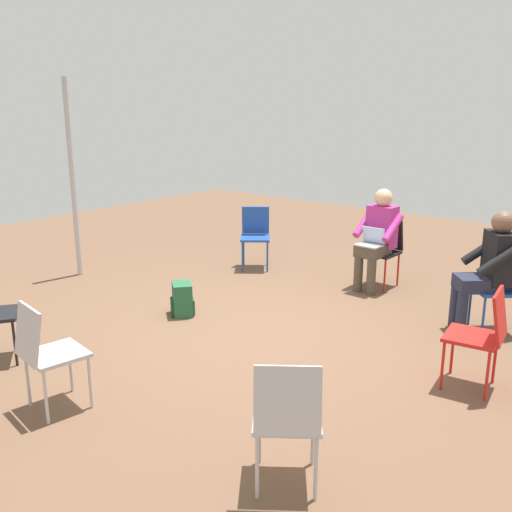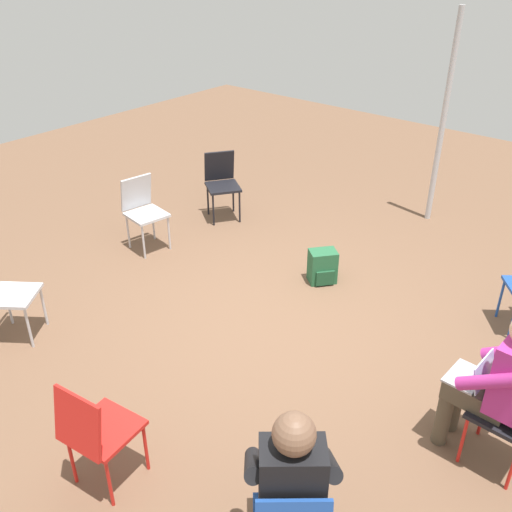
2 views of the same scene
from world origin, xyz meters
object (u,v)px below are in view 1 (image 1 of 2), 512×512
chair_northwest (287,415)px  chair_south (384,247)px  chair_west (482,332)px  chair_north (46,350)px  backpack_near_laptop_user (182,301)px  person_in_black (489,265)px  chair_southwest (503,284)px  person_with_laptop (378,234)px  chair_southeast (255,233)px

chair_northwest → chair_south: (1.38, -3.99, 0.00)m
chair_west → chair_south: size_ratio=1.00×
chair_north → backpack_near_laptop_user: 2.17m
chair_west → person_in_black: size_ratio=0.69×
chair_southwest → person_with_laptop: (1.63, -0.46, 0.20)m
chair_southeast → chair_west: bearing=118.3°
backpack_near_laptop_user → chair_northwest: bearing=147.5°
chair_northwest → person_with_laptop: person_with_laptop is taller
chair_west → person_in_black: (0.36, -1.27, 0.20)m
chair_southwest → chair_south: size_ratio=1.00×
backpack_near_laptop_user → person_with_laptop: bearing=-119.2°
chair_southeast → backpack_near_laptop_user: size_ratio=2.36×
chair_southwest → chair_north: (2.16, 3.73, 0.00)m
chair_north → person_in_black: bearing=70.0°
backpack_near_laptop_user → chair_southeast: bearing=-74.2°
chair_southeast → chair_north: 4.18m
person_with_laptop → chair_north: bearing=85.2°
chair_south → chair_southwest: bearing=161.1°
chair_northwest → chair_west: same height
person_in_black → chair_west: bearing=155.5°
chair_north → chair_west: size_ratio=1.00×
chair_northwest → backpack_near_laptop_user: bearing=111.1°
chair_southwest → chair_southeast: bearing=45.2°
chair_southeast → backpack_near_laptop_user: (-0.56, 1.96, -0.34)m
chair_west → person_in_black: 1.33m
chair_north → person_with_laptop: person_with_laptop is taller
chair_south → person_with_laptop: bearing=90.0°
chair_west → chair_south: bearing=35.2°
chair_north → chair_southeast: bearing=116.5°
chair_southeast → chair_southwest: same height
chair_southeast → chair_south: 1.81m
chair_southwest → chair_west: (-0.23, 1.37, 0.00)m
chair_southeast → chair_north: (-1.24, 3.99, 0.00)m
chair_southeast → person_in_black: person_in_black is taller
chair_north → chair_south: 4.40m
chair_north → person_with_laptop: 4.23m
chair_southeast → person_with_laptop: bearing=149.1°
person_with_laptop → chair_southwest: bearing=166.5°
chair_northwest → person_in_black: bearing=51.5°
chair_southwest → chair_south: (1.63, -0.63, 0.00)m
chair_southeast → chair_northwest: (-3.15, 3.62, 0.00)m
chair_west → person_with_laptop: person_with_laptop is taller
chair_south → chair_north: bearing=85.4°
person_with_laptop → person_in_black: 1.61m
chair_southwest → person_in_black: size_ratio=0.69×
chair_southeast → chair_north: same height
chair_south → person_with_laptop: (0.01, 0.17, 0.20)m
chair_southeast → person_with_laptop: 1.79m
chair_north → chair_south: bearing=92.3°
chair_north → person_with_laptop: bearing=92.1°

